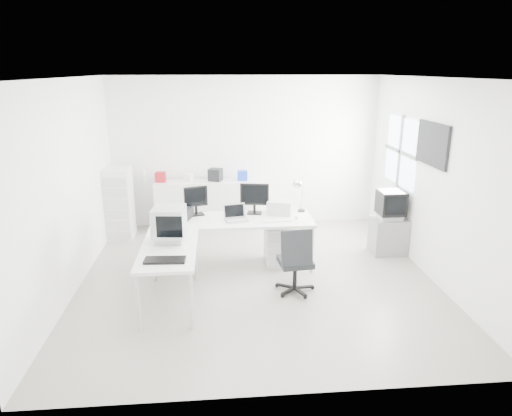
{
  "coord_description": "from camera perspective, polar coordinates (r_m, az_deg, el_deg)",
  "views": [
    {
      "loc": [
        -0.54,
        -6.01,
        2.91
      ],
      "look_at": [
        0.0,
        0.2,
        1.0
      ],
      "focal_mm": 32.0,
      "sensor_mm": 36.0,
      "label": 1
    }
  ],
  "objects": [
    {
      "name": "white_keyboard",
      "position": [
        6.75,
        2.64,
        -1.56
      ],
      "size": [
        0.45,
        0.18,
        0.02
      ],
      "primitive_type": "cube",
      "rotation": [
        0.0,
        0.0,
        0.1
      ],
      "color": "white",
      "rests_on": "main_desk"
    },
    {
      "name": "lcd_monitor_large",
      "position": [
        7.04,
        -0.19,
        1.11
      ],
      "size": [
        0.47,
        0.25,
        0.46
      ],
      "primitive_type": null,
      "rotation": [
        0.0,
        0.0,
        -0.16
      ],
      "color": "black",
      "rests_on": "main_desk"
    },
    {
      "name": "ceiling",
      "position": [
        6.04,
        0.17,
        15.98
      ],
      "size": [
        5.0,
        5.0,
        0.01
      ],
      "primitive_type": "cube",
      "color": "white",
      "rests_on": "back_wall"
    },
    {
      "name": "office_chair",
      "position": [
        6.15,
        4.94,
        -6.31
      ],
      "size": [
        0.61,
        0.61,
        0.96
      ],
      "primitive_type": null,
      "rotation": [
        0.0,
        0.0,
        0.11
      ],
      "color": "#292D2F",
      "rests_on": "floor"
    },
    {
      "name": "white_mouse",
      "position": [
        6.84,
        5.08,
        -1.19
      ],
      "size": [
        0.06,
        0.06,
        0.06
      ],
      "primitive_type": "sphere",
      "color": "white",
      "rests_on": "main_desk"
    },
    {
      "name": "clutter_box_d",
      "position": [
        8.48,
        -1.71,
        4.08
      ],
      "size": [
        0.18,
        0.16,
        0.18
      ],
      "primitive_type": "cube",
      "rotation": [
        0.0,
        0.0,
        0.01
      ],
      "color": "#1935B3",
      "rests_on": "sideboard"
    },
    {
      "name": "right_wall",
      "position": [
        6.91,
        21.33,
        3.22
      ],
      "size": [
        0.02,
        5.0,
        2.8
      ],
      "primitive_type": "cube",
      "color": "white",
      "rests_on": "floor"
    },
    {
      "name": "filing_cabinet",
      "position": [
        8.42,
        -16.7,
        0.6
      ],
      "size": [
        0.44,
        0.53,
        1.26
      ],
      "primitive_type": "cube",
      "color": "white",
      "rests_on": "floor"
    },
    {
      "name": "floor",
      "position": [
        6.7,
        0.15,
        -8.71
      ],
      "size": [
        5.0,
        5.0,
        0.01
      ],
      "primitive_type": "cube",
      "color": "beige",
      "rests_on": "ground"
    },
    {
      "name": "clutter_box_b",
      "position": [
        8.49,
        -8.48,
        3.8
      ],
      "size": [
        0.18,
        0.17,
        0.15
      ],
      "primitive_type": "cube",
      "rotation": [
        0.0,
        0.0,
        -0.39
      ],
      "color": "white",
      "rests_on": "sideboard"
    },
    {
      "name": "crt_monitor",
      "position": [
        5.99,
        -10.81,
        -1.85
      ],
      "size": [
        0.48,
        0.48,
        0.51
      ],
      "primitive_type": null,
      "rotation": [
        0.0,
        0.0,
        -0.11
      ],
      "color": "#B7B7BA",
      "rests_on": "side_desk"
    },
    {
      "name": "clutter_box_c",
      "position": [
        8.46,
        -5.1,
        4.16
      ],
      "size": [
        0.29,
        0.28,
        0.23
      ],
      "primitive_type": "cube",
      "rotation": [
        0.0,
        0.0,
        -0.38
      ],
      "color": "black",
      "rests_on": "sideboard"
    },
    {
      "name": "sideboard",
      "position": [
        8.61,
        -6.33,
        0.4
      ],
      "size": [
        1.84,
        0.46,
        0.92
      ],
      "primitive_type": "cube",
      "color": "white",
      "rests_on": "floor"
    },
    {
      "name": "clutter_box_a",
      "position": [
        8.53,
        -11.84,
        3.81
      ],
      "size": [
        0.19,
        0.17,
        0.18
      ],
      "primitive_type": "cube",
      "rotation": [
        0.0,
        0.0,
        -0.07
      ],
      "color": "maroon",
      "rests_on": "sideboard"
    },
    {
      "name": "wall_picture",
      "position": [
        6.89,
        21.19,
        7.46
      ],
      "size": [
        0.04,
        0.9,
        0.6
      ],
      "primitive_type": null,
      "color": "black",
      "rests_on": "right_wall"
    },
    {
      "name": "tv_cabinet",
      "position": [
        7.77,
        16.19,
        -3.34
      ],
      "size": [
        0.54,
        0.44,
        0.59
      ],
      "primitive_type": "cube",
      "color": "gray",
      "rests_on": "floor"
    },
    {
      "name": "crt_tv",
      "position": [
        7.61,
        16.51,
        0.34
      ],
      "size": [
        0.5,
        0.48,
        0.45
      ],
      "primitive_type": null,
      "color": "black",
      "rests_on": "tv_cabinet"
    },
    {
      "name": "side_desk",
      "position": [
        5.99,
        -10.7,
        -8.32
      ],
      "size": [
        0.7,
        1.4,
        0.75
      ],
      "primitive_type": null,
      "color": "white",
      "rests_on": "floor"
    },
    {
      "name": "main_desk",
      "position": [
        6.97,
        -2.89,
        -4.31
      ],
      "size": [
        2.4,
        0.8,
        0.75
      ],
      "primitive_type": null,
      "color": "white",
      "rests_on": "floor"
    },
    {
      "name": "laser_printer",
      "position": [
        7.09,
        3.06,
        0.15
      ],
      "size": [
        0.45,
        0.41,
        0.21
      ],
      "primitive_type": "cube",
      "rotation": [
        0.0,
        0.0,
        -0.31
      ],
      "color": "#B9B9B9",
      "rests_on": "main_desk"
    },
    {
      "name": "left_wall",
      "position": [
        6.5,
        -22.38,
        2.3
      ],
      "size": [
        0.02,
        5.0,
        2.8
      ],
      "primitive_type": "cube",
      "color": "white",
      "rests_on": "floor"
    },
    {
      "name": "black_keyboard",
      "position": [
        5.47,
        -11.31,
        -6.4
      ],
      "size": [
        0.49,
        0.22,
        0.03
      ],
      "primitive_type": "cube",
      "rotation": [
        0.0,
        0.0,
        -0.05
      ],
      "color": "black",
      "rests_on": "side_desk"
    },
    {
      "name": "window",
      "position": [
        7.93,
        17.62,
        6.73
      ],
      "size": [
        0.02,
        1.2,
        1.1
      ],
      "primitive_type": null,
      "color": "white",
      "rests_on": "right_wall"
    },
    {
      "name": "desk_lamp",
      "position": [
        7.17,
        5.76,
        1.62
      ],
      "size": [
        0.18,
        0.18,
        0.53
      ],
      "primitive_type": null,
      "rotation": [
        0.0,
        0.0,
        0.04
      ],
      "color": "silver",
      "rests_on": "main_desk"
    },
    {
      "name": "lcd_monitor_small",
      "position": [
        7.02,
        -7.53,
        0.91
      ],
      "size": [
        0.41,
        0.31,
        0.46
      ],
      "primitive_type": null,
      "rotation": [
        0.0,
        0.0,
        0.3
      ],
      "color": "black",
      "rests_on": "main_desk"
    },
    {
      "name": "clutter_bottle",
      "position": [
        8.61,
        -13.8,
        3.93
      ],
      "size": [
        0.07,
        0.07,
        0.22
      ],
      "primitive_type": "cylinder",
      "color": "white",
      "rests_on": "sideboard"
    },
    {
      "name": "back_wall",
      "position": [
        8.66,
        -1.33,
        6.98
      ],
      "size": [
        5.0,
        0.02,
        2.8
      ],
      "primitive_type": "cube",
      "color": "white",
      "rests_on": "floor"
    },
    {
      "name": "laptop",
      "position": [
        6.72,
        -2.49,
        -0.7
      ],
      "size": [
        0.42,
        0.43,
        0.23
      ],
      "primitive_type": null,
      "rotation": [
        0.0,
        0.0,
        0.21
      ],
      "color": "#B7B7BA",
      "rests_on": "main_desk"
    },
    {
      "name": "drawer_pedestal",
      "position": [
        7.1,
        2.78,
        -4.55
      ],
      "size": [
        0.4,
        0.5,
        0.6
      ],
      "primitive_type": "cube",
      "color": "white",
      "rests_on": "floor"
    },
    {
      "name": "inkjet_printer",
      "position": [
        6.94,
        -10.0,
        -0.67
      ],
      "size": [
        0.53,
        0.47,
        0.16
      ],
      "primitive_type": "cube",
      "rotation": [
        0.0,
        0.0,
        -0.29
      ],
      "color": "black",
      "rests_on": "main_desk"
    }
  ]
}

